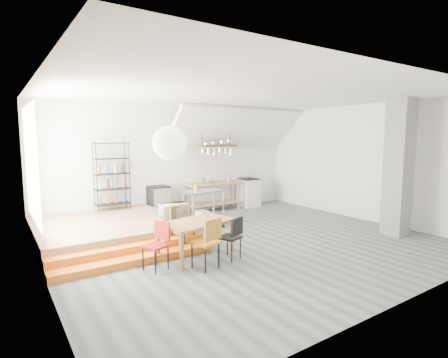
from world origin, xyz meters
TOP-DOWN VIEW (x-y plane):
  - floor at (0.00, 0.00)m, footprint 8.00×8.00m
  - wall_back at (0.00, 3.50)m, footprint 8.00×0.04m
  - wall_left at (-4.00, 0.00)m, footprint 0.04×7.00m
  - wall_right at (4.00, 0.00)m, footprint 0.04×7.00m
  - ceiling at (0.00, 0.00)m, footprint 8.00×7.00m
  - slope_ceiling at (1.80, 2.90)m, footprint 4.40×1.44m
  - window_pane at (-3.98, 1.50)m, footprint 0.02×2.50m
  - platform at (-2.50, 2.00)m, footprint 3.00×3.00m
  - step_lower at (-2.50, 0.05)m, footprint 3.00×0.35m
  - step_upper at (-2.50, 0.40)m, footprint 3.00×0.35m
  - concrete_column at (3.30, -1.50)m, footprint 0.50×0.50m
  - kitchen_counter at (1.10, 3.15)m, footprint 1.80×0.60m
  - stove at (2.50, 3.16)m, footprint 0.60×0.60m
  - pot_rack at (1.13, 2.92)m, footprint 1.20×0.50m
  - wire_shelving at (-2.00, 3.20)m, footprint 0.88×0.38m
  - microwave_shelf at (-1.40, 0.75)m, footprint 0.60×0.40m
  - paper_lantern at (-1.98, -0.34)m, footprint 0.60×0.60m
  - dining_table at (-1.39, -0.20)m, footprint 1.61×1.14m
  - chair_mustard at (-1.55, -0.92)m, footprint 0.51×0.51m
  - chair_black at (-0.92, -0.76)m, footprint 0.48×0.48m
  - chair_olive at (-1.39, 0.48)m, footprint 0.53×0.53m
  - chair_red at (-2.26, -0.40)m, footprint 0.49×0.49m
  - rolling_cart at (-0.20, 1.53)m, footprint 0.99×0.57m
  - mini_fridge at (-0.70, 3.20)m, footprint 0.54×0.54m
  - microwave at (-1.40, 0.75)m, footprint 0.61×0.44m
  - bowl at (1.07, 3.10)m, footprint 0.26×0.26m

SIDE VIEW (x-z plane):
  - floor at x=0.00m, z-range 0.00..0.00m
  - step_lower at x=-2.50m, z-range 0.00..0.13m
  - step_upper at x=-2.50m, z-range 0.00..0.27m
  - platform at x=-2.50m, z-range 0.00..0.40m
  - mini_fridge at x=-0.70m, z-range 0.00..0.92m
  - stove at x=2.50m, z-range -0.11..1.07m
  - chair_black at x=-0.92m, z-range 0.08..0.90m
  - chair_red at x=-2.26m, z-range 0.08..0.91m
  - chair_olive at x=-1.39m, z-range 0.09..0.96m
  - chair_mustard at x=-1.55m, z-range 0.09..1.00m
  - microwave_shelf at x=-1.40m, z-range 0.46..0.63m
  - dining_table at x=-1.39m, z-range 0.27..0.96m
  - rolling_cart at x=-0.20m, z-range 0.14..1.11m
  - kitchen_counter at x=1.10m, z-range 0.17..1.08m
  - microwave at x=-1.40m, z-range 0.56..0.89m
  - bowl at x=1.07m, z-range 0.91..0.96m
  - wire_shelving at x=-2.00m, z-range 0.43..2.23m
  - wall_back at x=0.00m, z-range 0.00..3.20m
  - wall_left at x=-4.00m, z-range 0.00..3.20m
  - wall_right at x=4.00m, z-range 0.00..3.20m
  - concrete_column at x=3.30m, z-range 0.00..3.20m
  - window_pane at x=-3.98m, z-range 0.70..2.90m
  - pot_rack at x=1.13m, z-range 1.26..2.69m
  - paper_lantern at x=-1.98m, z-range 1.90..2.50m
  - slope_ceiling at x=1.80m, z-range 1.89..3.21m
  - ceiling at x=0.00m, z-range 3.19..3.21m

